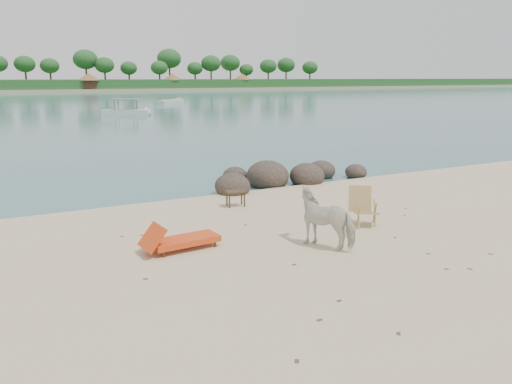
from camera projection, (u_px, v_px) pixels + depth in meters
The scene contains 11 objects.
water at pixel (31, 99), 88.63m from camera, with size 400.00×400.00×0.00m, color #386B71.
far_shore at pixel (13, 89), 157.76m from camera, with size 420.00×90.00×1.40m, color tan.
far_scenery at pixel (17, 79), 128.29m from camera, with size 420.00×18.00×9.50m.
boulders at pixel (279, 177), 17.89m from camera, with size 6.37×2.99×1.11m.
cow at pixel (328, 220), 11.06m from camera, with size 0.68×1.49×1.26m, color silver.
side_table at pixel (236, 200), 14.53m from camera, with size 0.56×0.36×0.45m, color #2F2313, non-canonical shape.
lounge_chair at pixel (185, 238), 10.92m from camera, with size 1.86×0.65×0.56m, color #D75119, non-canonical shape.
deck_chair at pixel (367, 208), 12.56m from camera, with size 0.62×0.69×0.98m, color tan, non-canonical shape.
boat_mid at pixel (125, 101), 50.56m from camera, with size 5.42×1.22×2.65m, color silver, non-canonical shape.
boat_far at pixel (170, 101), 71.68m from camera, with size 6.05×1.36×0.70m, color beige, non-canonical shape.
dead_leaves at pixel (322, 258), 10.47m from camera, with size 8.16×6.64×0.00m.
Camera 1 is at (-6.08, -8.43, 3.71)m, focal length 35.00 mm.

